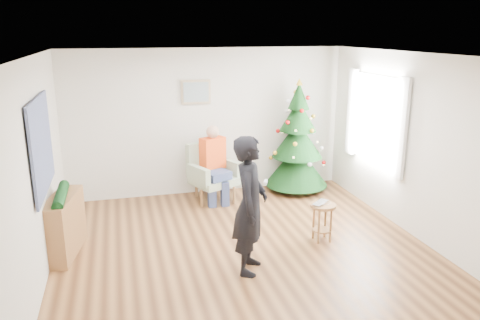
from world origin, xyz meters
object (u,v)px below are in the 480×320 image
object	(u,v)px
standing_man	(250,205)
console	(64,225)
christmas_tree	(297,141)
armchair	(213,179)
stool	(322,222)

from	to	relation	value
standing_man	console	world-z (taller)	standing_man
christmas_tree	console	distance (m)	4.29
christmas_tree	standing_man	world-z (taller)	christmas_tree
christmas_tree	armchair	bearing A→B (deg)	-175.83
standing_man	christmas_tree	bearing A→B (deg)	-7.28
stool	armchair	bearing A→B (deg)	119.61
christmas_tree	console	size ratio (longest dim) A/B	2.07
christmas_tree	standing_man	bearing A→B (deg)	-121.86
console	standing_man	bearing A→B (deg)	-14.16
armchair	console	size ratio (longest dim) A/B	1.01
christmas_tree	armchair	world-z (taller)	christmas_tree
stool	armchair	distance (m)	2.34
stool	standing_man	size ratio (longest dim) A/B	0.32
stool	christmas_tree	bearing A→B (deg)	78.01
christmas_tree	standing_man	distance (m)	3.18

